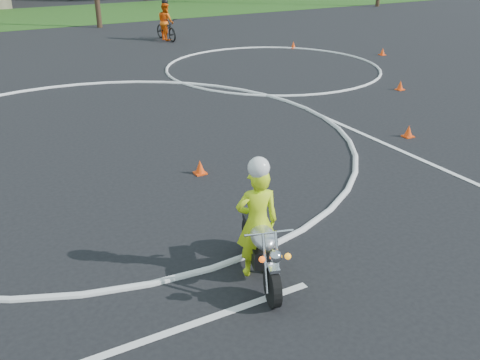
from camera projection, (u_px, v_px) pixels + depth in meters
ground at (143, 193)px, 10.36m from camera, size 120.00×120.00×0.00m
course_markings at (164, 116)px, 14.78m from camera, size 19.05×19.05×0.12m
primary_motorcycle at (261, 249)px, 7.60m from camera, size 0.86×1.86×1.00m
rider_primary_grp at (257, 219)px, 7.53m from camera, size 0.70×0.56×1.86m
rider_second_grp at (166, 26)px, 25.43m from camera, size 0.83×2.02×1.90m
traffic_cones at (251, 109)px, 14.92m from camera, size 20.28×12.59×0.30m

